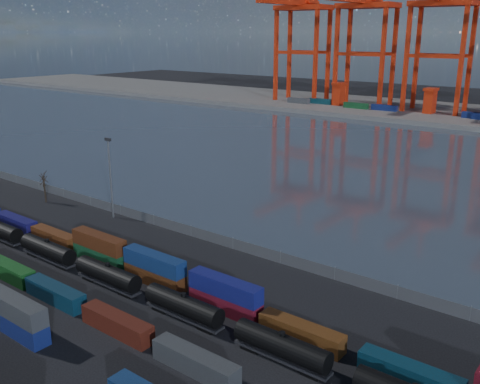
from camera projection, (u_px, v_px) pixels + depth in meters
The scene contains 9 objects.
ground at pixel (106, 312), 72.90m from camera, with size 700.00×700.00×0.00m, color black.
harbor_water at pixel (401, 166), 152.39m from camera, with size 700.00×700.00×0.00m, color #333D4A.
container_row_mid at pixel (32, 281), 78.77m from camera, with size 139.81×2.32×4.94m.
container_row_north at pixel (221, 297), 72.91m from camera, with size 139.62×2.30×4.90m.
tanker_string at pixel (108, 275), 79.57m from camera, with size 136.51×2.69×3.84m.
waterfront_fence at pixel (233, 244), 93.81m from camera, with size 160.12×0.12×2.20m.
bare_tree at pixel (44, 187), 118.95m from camera, with size 1.89×1.85×7.22m.
yard_light_mast at pixel (110, 174), 107.52m from camera, with size 1.60×0.40×16.60m.
quay_containers at pixel (458, 114), 226.39m from camera, with size 172.58×10.99×2.60m.
Camera 1 is at (54.43, -40.21, 36.61)m, focal length 40.00 mm.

